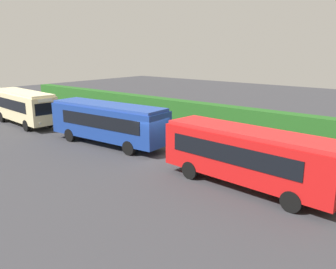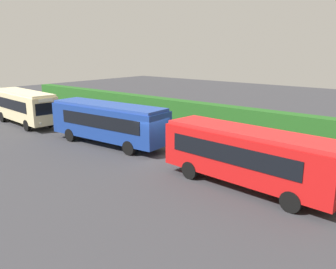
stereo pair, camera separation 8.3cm
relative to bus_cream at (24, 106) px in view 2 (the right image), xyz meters
name	(u,v)px [view 2 (the right image)]	position (x,y,z in m)	size (l,w,h in m)	color
ground_plane	(159,157)	(16.52, 0.55, -1.83)	(99.39, 99.39, 0.00)	#38383D
bus_cream	(24,106)	(0.00, 0.00, 0.00)	(9.18, 3.04, 3.18)	beige
bus_blue	(108,121)	(11.48, 0.50, -0.04)	(10.19, 3.20, 3.09)	navy
bus_red	(248,155)	(23.48, -0.39, -0.04)	(9.74, 3.12, 3.09)	red
person_left	(64,110)	(0.77, 3.76, -0.87)	(0.39, 0.48, 1.80)	maroon
person_center	(138,123)	(10.79, 4.34, -0.87)	(0.31, 0.43, 1.80)	#334C8C
person_right	(153,132)	(14.03, 2.61, -0.87)	(0.53, 0.52, 1.83)	#4C6B47
hedge_row	(237,119)	(16.52, 10.88, -0.80)	(61.70, 1.34, 2.06)	#245D1F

